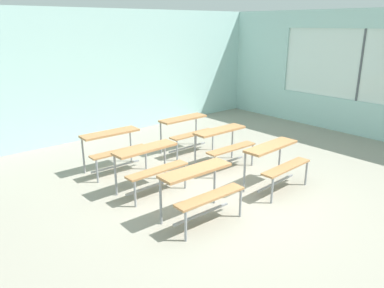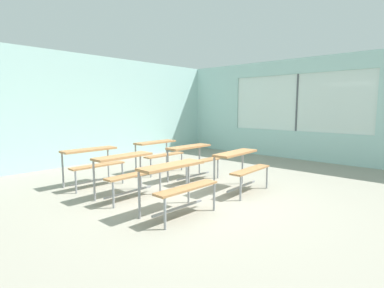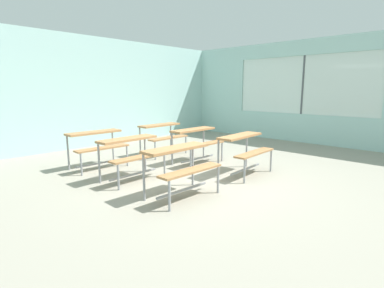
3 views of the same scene
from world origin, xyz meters
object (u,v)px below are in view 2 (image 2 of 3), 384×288
desk_bench_r0c1 (241,162)px  desk_bench_r0c0 (177,177)px  desk_bench_r2c1 (158,149)px  desk_bench_r1c0 (127,166)px  desk_bench_r2c0 (92,158)px  desk_bench_r1c1 (193,154)px

desk_bench_r0c1 → desk_bench_r0c0: bearing=176.5°
desk_bench_r0c0 → desk_bench_r2c1: 2.96m
desk_bench_r0c1 → desk_bench_r1c0: 2.08m
desk_bench_r0c0 → desk_bench_r2c0: size_ratio=1.00×
desk_bench_r1c1 → desk_bench_r2c1: size_ratio=1.00×
desk_bench_r0c1 → desk_bench_r2c1: size_ratio=1.02×
desk_bench_r0c1 → desk_bench_r1c0: bearing=140.1°
desk_bench_r0c1 → desk_bench_r1c0: (-1.66, 1.25, 0.00)m
desk_bench_r2c1 → desk_bench_r0c0: bearing=-126.2°
desk_bench_r1c0 → desk_bench_r2c1: size_ratio=1.01×
desk_bench_r1c1 → desk_bench_r2c1: same height
desk_bench_r0c0 → desk_bench_r2c1: (1.73, 2.40, 0.00)m
desk_bench_r1c0 → desk_bench_r2c0: 1.18m
desk_bench_r1c0 → desk_bench_r2c1: (1.74, 1.16, 0.00)m
desk_bench_r2c0 → desk_bench_r1c0: bearing=-88.6°
desk_bench_r1c0 → desk_bench_r2c0: (-0.00, 1.18, 0.00)m
desk_bench_r1c0 → desk_bench_r1c1: size_ratio=1.01×
desk_bench_r0c0 → desk_bench_r2c0: 2.42m
desk_bench_r2c1 → desk_bench_r0c1: bearing=-92.1°
desk_bench_r1c0 → desk_bench_r1c1: (1.69, -0.01, 0.00)m
desk_bench_r2c1 → desk_bench_r2c0: bearing=178.9°
desk_bench_r0c1 → desk_bench_r2c1: same height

